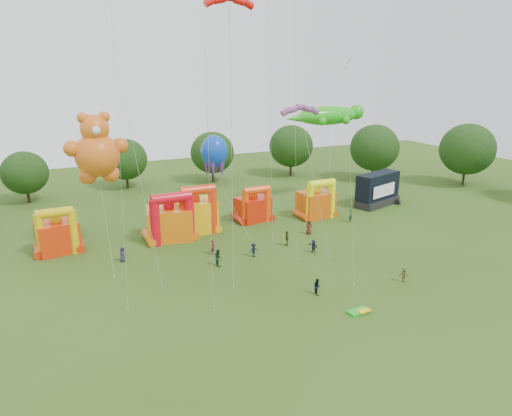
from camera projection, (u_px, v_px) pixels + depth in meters
name	position (u px, v px, depth m)	size (l,w,h in m)	color
ground	(347.00, 330.00, 38.08)	(160.00, 160.00, 0.00)	#2C4814
tree_ring	(335.00, 260.00, 36.31)	(120.41, 122.48, 12.07)	#352314
bouncy_castle_0	(57.00, 235.00, 53.59)	(5.06, 4.32, 5.76)	red
bouncy_castle_1	(170.00, 221.00, 57.68)	(6.37, 5.51, 6.43)	orange
bouncy_castle_2	(196.00, 214.00, 60.20)	(5.45, 4.55, 6.66)	#EAA90C
bouncy_castle_3	(253.00, 207.00, 64.96)	(5.02, 4.32, 5.28)	red
bouncy_castle_4	(317.00, 202.00, 66.50)	(4.95, 4.07, 5.84)	#CF500B
stage_trailer	(378.00, 190.00, 72.38)	(8.66, 5.22, 5.22)	black
teddy_bear_kite	(99.00, 164.00, 51.23)	(7.03, 10.86, 16.45)	orange
gecko_kite	(330.00, 153.00, 69.15)	(14.19, 10.01, 15.58)	green
octopus_kite	(226.00, 187.00, 59.82)	(4.00, 8.54, 12.68)	#0C3CBE
parafoil_kites	(185.00, 138.00, 44.95)	(25.03, 12.41, 31.88)	red
diamond_kites	(249.00, 117.00, 45.99)	(24.08, 18.92, 38.59)	#BF2D09
folded_kite_bundle	(359.00, 311.00, 40.69)	(2.09, 1.25, 0.31)	green
spectator_0	(123.00, 254.00, 51.36)	(0.85, 0.56, 1.75)	#2A263F
spectator_1	(213.00, 247.00, 53.32)	(0.67, 0.44, 1.82)	#511722
spectator_2	(218.00, 257.00, 50.24)	(0.94, 0.73, 1.93)	#15361A
spectator_3	(253.00, 250.00, 52.67)	(1.06, 0.61, 1.64)	black
spectator_4	(287.00, 238.00, 55.97)	(1.11, 0.46, 1.89)	#3B3817
spectator_5	(313.00, 246.00, 53.89)	(1.48, 0.47, 1.60)	#28253E
spectator_6	(309.00, 227.00, 59.87)	(0.93, 0.61, 1.91)	#4D1B16
spectator_7	(351.00, 215.00, 64.67)	(0.70, 0.46, 1.92)	#19402B
spectator_8	(317.00, 286.00, 43.89)	(0.79, 0.61, 1.62)	black
spectator_9	(404.00, 275.00, 46.46)	(0.99, 0.57, 1.53)	#46371C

